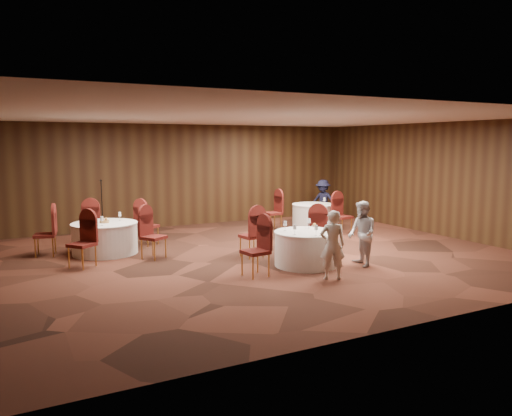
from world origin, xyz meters
name	(u,v)px	position (x,y,z in m)	size (l,w,h in m)	color
ground	(252,256)	(0.00, 0.00, 0.00)	(12.00, 12.00, 0.00)	black
room_shell	(252,172)	(0.00, 0.00, 1.96)	(12.00, 12.00, 12.00)	silver
table_main	(306,248)	(0.63, -1.29, 0.38)	(1.36, 1.36, 0.74)	silver
table_left	(105,238)	(-2.96, 1.90, 0.38)	(1.54, 1.54, 0.74)	silver
table_right	(313,216)	(3.48, 2.67, 0.38)	(1.31, 1.31, 0.74)	silver
chairs_main	(277,239)	(0.27, -0.68, 0.50)	(2.94, 2.11, 1.00)	#410E0D
chairs_left	(105,233)	(-2.96, 1.92, 0.50)	(3.12, 3.19, 1.00)	#410E0D
chairs_right	(307,215)	(2.97, 2.25, 0.50)	(1.98, 2.17, 1.00)	#410E0D
tabletop_main	(314,227)	(0.77, -1.39, 0.84)	(1.12, 1.15, 0.22)	silver
tabletop_left	(104,219)	(-2.97, 1.91, 0.82)	(0.82, 0.79, 0.22)	silver
tabletop_right	(325,199)	(3.73, 2.43, 0.90)	(0.08, 0.08, 0.22)	silver
mic_stand	(103,222)	(-2.66, 3.81, 0.48)	(0.24, 0.24, 1.64)	black
woman_a	(332,245)	(0.48, -2.44, 0.67)	(0.49, 0.32, 1.35)	silver
woman_b	(362,234)	(1.66, -1.88, 0.70)	(0.68, 0.53, 1.40)	silver
man_c	(323,201)	(4.43, 3.50, 0.70)	(0.91, 0.52, 1.41)	black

